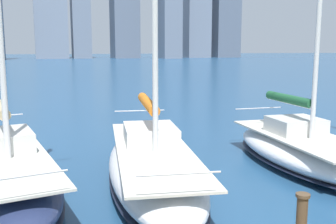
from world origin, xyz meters
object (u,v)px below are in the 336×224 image
object	(u,v)px
sailboat_forest	(301,148)
sailboat_orange	(153,163)
sailboat_tan	(7,170)
mooring_post	(302,216)

from	to	relation	value
sailboat_forest	sailboat_orange	world-z (taller)	sailboat_orange
sailboat_forest	sailboat_orange	xyz separation A→B (m)	(5.57, 0.27, 0.04)
sailboat_tan	mooring_post	world-z (taller)	sailboat_tan
sailboat_forest	mooring_post	xyz separation A→B (m)	(4.32, 5.63, 0.43)
sailboat_forest	mooring_post	bearing A→B (deg)	52.48
sailboat_orange	mooring_post	xyz separation A→B (m)	(-1.25, 5.35, 0.39)
sailboat_orange	sailboat_tan	size ratio (longest dim) A/B	1.15
sailboat_tan	mooring_post	distance (m)	8.19
mooring_post	sailboat_tan	bearing A→B (deg)	-48.83
sailboat_forest	mooring_post	world-z (taller)	sailboat_forest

